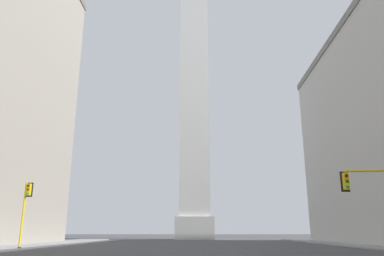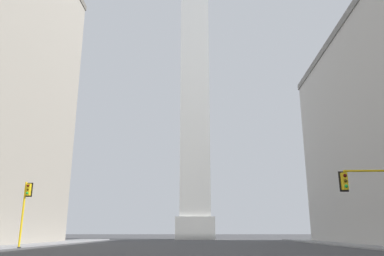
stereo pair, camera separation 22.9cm
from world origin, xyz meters
TOP-DOWN VIEW (x-y plane):
  - obelisk at (0.00, 69.72)m, footprint 7.09×7.09m
  - traffic_light_mid_left at (-15.04, 33.03)m, footprint 0.79×0.51m

SIDE VIEW (x-z plane):
  - traffic_light_mid_left at x=-15.04m, z-range 0.94..6.85m
  - obelisk at x=0.00m, z-range -1.03..72.03m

